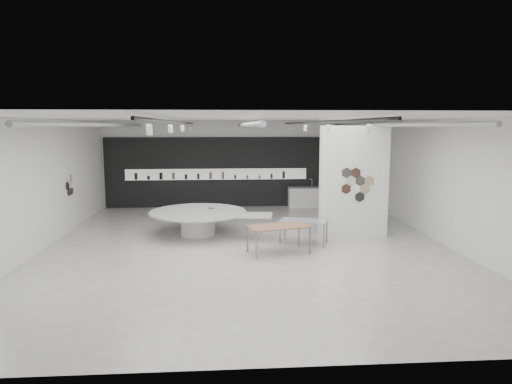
{
  "coord_description": "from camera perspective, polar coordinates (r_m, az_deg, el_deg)",
  "views": [
    {
      "loc": [
        -0.67,
        -13.33,
        3.58
      ],
      "look_at": [
        0.35,
        1.2,
        1.47
      ],
      "focal_mm": 32.0,
      "sensor_mm": 36.0,
      "label": 1
    }
  ],
  "objects": [
    {
      "name": "sample_table_stone",
      "position": [
        14.09,
        6.0,
        -3.77
      ],
      "size": [
        1.57,
        1.16,
        0.73
      ],
      "rotation": [
        0.0,
        0.0,
        -0.36
      ],
      "color": "gray",
      "rests_on": "ground"
    },
    {
      "name": "back_wall_display",
      "position": [
        20.38,
        -2.34,
        2.48
      ],
      "size": [
        11.8,
        0.27,
        3.1
      ],
      "color": "black",
      "rests_on": "ground"
    },
    {
      "name": "room",
      "position": [
        13.43,
        -1.53,
        1.78
      ],
      "size": [
        12.02,
        14.02,
        3.82
      ],
      "color": "beige",
      "rests_on": "ground"
    },
    {
      "name": "sample_table_wood",
      "position": [
        12.93,
        2.86,
        -4.5
      ],
      "size": [
        1.86,
        1.27,
        0.79
      ],
      "rotation": [
        0.0,
        0.0,
        0.27
      ],
      "color": "#8F6249",
      "rests_on": "ground"
    },
    {
      "name": "kitchen_counter",
      "position": [
        20.43,
        6.25,
        -0.64
      ],
      "size": [
        1.58,
        0.63,
        1.24
      ],
      "rotation": [
        0.0,
        0.0,
        -0.01
      ],
      "color": "white",
      "rests_on": "ground"
    },
    {
      "name": "display_island",
      "position": [
        15.21,
        -7.02,
        -3.42
      ],
      "size": [
        4.25,
        3.62,
        0.81
      ],
      "rotation": [
        0.0,
        0.0,
        -0.15
      ],
      "color": "white",
      "rests_on": "ground"
    },
    {
      "name": "partition_column",
      "position": [
        15.03,
        12.13,
        1.23
      ],
      "size": [
        2.2,
        0.38,
        3.6
      ],
      "color": "white",
      "rests_on": "ground"
    }
  ]
}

